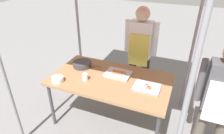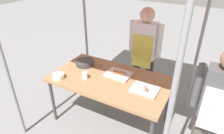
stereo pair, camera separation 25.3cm
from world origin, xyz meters
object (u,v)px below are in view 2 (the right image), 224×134
object	(u,v)px
condiment_bowl	(58,76)
vendor_woman	(144,50)
tray_grilled_sausages	(118,74)
tray_meat_skewers	(145,90)
customer_nearby	(218,107)
stall_table	(110,82)
cooking_wok	(85,63)
drink_cup_near_edge	(85,75)

from	to	relation	value
condiment_bowl	vendor_woman	world-z (taller)	vendor_woman
tray_grilled_sausages	vendor_woman	distance (m)	0.64
tray_grilled_sausages	tray_meat_skewers	bearing A→B (deg)	-20.66
customer_nearby	vendor_woman	bearing A→B (deg)	142.07
stall_table	cooking_wok	xyz separation A→B (m)	(-0.52, 0.15, 0.09)
vendor_woman	drink_cup_near_edge	bearing A→B (deg)	60.67
condiment_bowl	vendor_woman	size ratio (longest dim) A/B	0.10
tray_grilled_sausages	condiment_bowl	bearing A→B (deg)	-145.90
tray_grilled_sausages	tray_meat_skewers	xyz separation A→B (m)	(0.44, -0.17, -0.00)
tray_meat_skewers	cooking_wok	world-z (taller)	cooking_wok
cooking_wok	condiment_bowl	xyz separation A→B (m)	(-0.09, -0.48, -0.01)
stall_table	condiment_bowl	bearing A→B (deg)	-151.21
tray_grilled_sausages	drink_cup_near_edge	world-z (taller)	drink_cup_near_edge
tray_grilled_sausages	condiment_bowl	distance (m)	0.81
tray_meat_skewers	customer_nearby	bearing A→B (deg)	-6.15
tray_grilled_sausages	condiment_bowl	world-z (taller)	condiment_bowl
tray_grilled_sausages	drink_cup_near_edge	distance (m)	0.46
condiment_bowl	customer_nearby	size ratio (longest dim) A/B	0.10
stall_table	tray_meat_skewers	distance (m)	0.51
condiment_bowl	stall_table	bearing A→B (deg)	28.79
tray_meat_skewers	vendor_woman	distance (m)	0.84
tray_grilled_sausages	stall_table	bearing A→B (deg)	-117.48
cooking_wok	drink_cup_near_edge	distance (m)	0.38
condiment_bowl	customer_nearby	bearing A→B (deg)	6.08
stall_table	tray_meat_skewers	xyz separation A→B (m)	(0.51, -0.05, 0.07)
cooking_wok	drink_cup_near_edge	xyz separation A→B (m)	(0.22, -0.31, 0.01)
tray_meat_skewers	drink_cup_near_edge	xyz separation A→B (m)	(-0.80, -0.12, 0.03)
stall_table	cooking_wok	world-z (taller)	cooking_wok
vendor_woman	cooking_wok	bearing A→B (deg)	38.57
cooking_wok	tray_grilled_sausages	bearing A→B (deg)	-2.82
vendor_woman	customer_nearby	bearing A→B (deg)	142.07
stall_table	customer_nearby	xyz separation A→B (m)	(1.30, -0.13, 0.19)
condiment_bowl	customer_nearby	distance (m)	1.92
condiment_bowl	vendor_woman	distance (m)	1.34
tray_meat_skewers	vendor_woman	xyz separation A→B (m)	(-0.31, 0.77, 0.16)
tray_meat_skewers	vendor_woman	size ratio (longest dim) A/B	0.21
stall_table	customer_nearby	distance (m)	1.32
drink_cup_near_edge	vendor_woman	bearing A→B (deg)	60.67
tray_grilled_sausages	vendor_woman	size ratio (longest dim) A/B	0.22
stall_table	tray_grilled_sausages	size ratio (longest dim) A/B	4.62
drink_cup_near_edge	vendor_woman	world-z (taller)	vendor_woman
drink_cup_near_edge	customer_nearby	size ratio (longest dim) A/B	0.06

